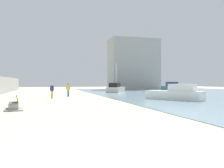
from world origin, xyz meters
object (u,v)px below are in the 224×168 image
Objects in this scene: bench_far at (14,106)px; boat_mid_bay at (176,94)px; person_walking at (52,90)px; person_standing at (68,89)px; boat_far_left at (170,88)px; boat_outer at (116,89)px.

boat_mid_bay is (14.60, 4.07, 0.41)m from bench_far.
person_walking reaches higher than bench_far.
person_standing reaches higher than boat_mid_bay.
person_walking is (2.64, 9.88, 0.75)m from bench_far.
boat_far_left is at bearing 41.64° from bench_far.
bench_far is at bearing -138.36° from boat_far_left.
boat_outer is 1.02× the size of boat_mid_bay.
person_standing reaches higher than person_walking.
boat_far_left is (19.62, 8.93, -0.27)m from person_standing.
boat_mid_bay is (0.74, -18.34, -0.02)m from boat_outer.
bench_far is 0.38× the size of boat_outer.
person_walking is 0.29× the size of boat_mid_bay.
boat_mid_bay is (11.96, -5.81, -0.34)m from person_walking.
boat_far_left is at bearing 28.43° from person_walking.
person_walking is 24.64m from boat_far_left.
boat_outer reaches higher than bench_far.
boat_far_left is (24.31, 21.61, 0.50)m from bench_far.
boat_outer reaches higher than person_standing.
bench_far is at bearing -110.25° from person_standing.
person_standing is (2.04, 2.80, 0.02)m from person_walking.
boat_outer is (9.17, 9.72, -0.33)m from person_standing.
boat_outer is 10.48m from boat_far_left.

